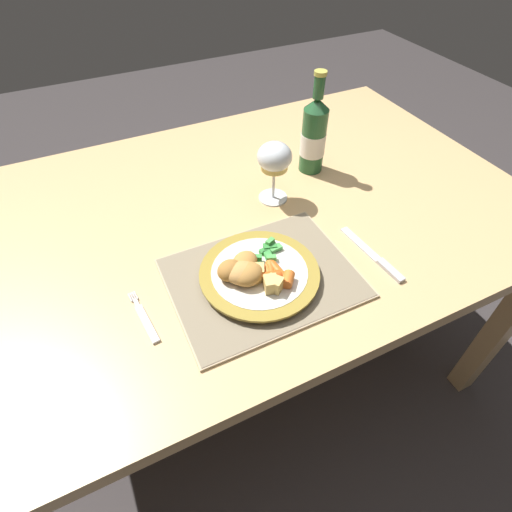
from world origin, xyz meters
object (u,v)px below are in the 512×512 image
Objects in this scene: dining_table at (241,234)px; wine_glass at (274,160)px; table_knife at (376,258)px; dinner_plate at (259,274)px; bottle at (314,136)px; fork at (145,320)px.

dining_table is 9.37× the size of wine_glass.
table_knife is at bearing -70.43° from wine_glass.
dinner_plate is 0.93× the size of bottle.
fork is (-0.30, -0.23, 0.08)m from dining_table.
fork is 0.63m from bottle.
dinner_plate is 0.44m from bottle.
wine_glass is (0.39, 0.23, 0.11)m from fork.
dinner_plate is 0.29m from wine_glass.
bottle reaches higher than table_knife.
table_knife is at bearing -6.59° from fork.
dinner_plate is at bearing -134.92° from bottle.
dinner_plate is at bearing -104.13° from dining_table.
dining_table is at bearing 75.87° from dinner_plate.
bottle is at bearing 29.37° from fork.
table_knife is 0.38m from bottle.
table_knife is 0.72× the size of bottle.
bottle reaches higher than fork.
fork is at bearing 173.41° from table_knife.
table_knife is at bearing -98.05° from bottle.
dinner_plate is at bearing -0.01° from fork.
fork is 0.70× the size of table_knife.
dinner_plate is 1.28× the size of table_knife.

